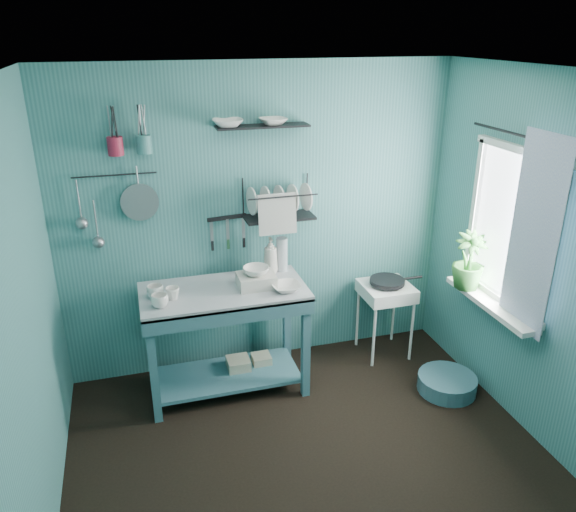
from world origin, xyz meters
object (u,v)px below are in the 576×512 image
object	(u,v)px
utensil_cup_teal	(144,144)
floor_basin	(447,383)
soap_bottle	(271,256)
dish_rack	(279,199)
frying_pan	(387,281)
utensil_cup_magenta	(115,146)
hotplate_stand	(384,319)
storage_tin_small	(262,366)
work_counter	(226,340)
mug_left	(160,301)
potted_plant	(469,261)
wash_tub	(256,281)
colander	(140,202)
storage_tin_large	(239,370)
water_bottle	(282,254)
mug_right	(155,292)
mug_mid	(173,293)

from	to	relation	value
utensil_cup_teal	floor_basin	world-z (taller)	utensil_cup_teal
soap_bottle	dish_rack	xyz separation A→B (m)	(0.10, 0.08, 0.44)
frying_pan	utensil_cup_magenta	bearing A→B (deg)	175.02
hotplate_stand	storage_tin_small	distance (m)	1.16
work_counter	dish_rack	xyz separation A→B (m)	(0.52, 0.28, 1.03)
mug_left	soap_bottle	distance (m)	0.97
floor_basin	hotplate_stand	bearing A→B (deg)	110.30
work_counter	hotplate_stand	bearing A→B (deg)	9.66
mug_left	potted_plant	xyz separation A→B (m)	(2.32, -0.22, 0.12)
wash_tub	storage_tin_small	xyz separation A→B (m)	(0.05, 0.10, -0.83)
colander	hotplate_stand	bearing A→B (deg)	-6.16
colander	storage_tin_large	bearing A→B (deg)	-25.71
wash_tub	floor_basin	size ratio (longest dim) A/B	0.60
work_counter	frying_pan	bearing A→B (deg)	9.66
mug_left	storage_tin_small	bearing A→B (deg)	17.10
mug_left	wash_tub	xyz separation A→B (m)	(0.73, 0.14, 0.00)
water_bottle	frying_pan	bearing A→B (deg)	-4.72
mug_right	water_bottle	size ratio (longest dim) A/B	0.44
mug_right	utensil_cup_teal	bearing A→B (deg)	84.68
work_counter	wash_tub	world-z (taller)	wash_tub
mug_mid	utensil_cup_magenta	xyz separation A→B (m)	(-0.29, 0.39, 1.01)
mug_mid	storage_tin_small	bearing A→B (deg)	11.63
work_counter	storage_tin_large	xyz separation A→B (m)	(0.10, 0.05, -0.33)
utensil_cup_magenta	colander	xyz separation A→B (m)	(0.13, 0.03, -0.43)
work_counter	potted_plant	distance (m)	1.98
work_counter	storage_tin_large	world-z (taller)	work_counter
mug_mid	wash_tub	world-z (taller)	wash_tub
storage_tin_large	mug_right	bearing A→B (deg)	-175.24
utensil_cup_magenta	utensil_cup_teal	bearing A→B (deg)	0.00
mug_mid	mug_right	world-z (taller)	mug_right
hotplate_stand	dish_rack	xyz separation A→B (m)	(-0.92, 0.13, 1.14)
work_counter	storage_tin_small	size ratio (longest dim) A/B	6.23
soap_bottle	water_bottle	bearing A→B (deg)	11.31
mug_mid	storage_tin_small	xyz separation A→B (m)	(0.68, 0.14, -0.83)
mug_left	mug_mid	distance (m)	0.14
hotplate_stand	mug_mid	bearing A→B (deg)	176.74
hotplate_stand	dish_rack	bearing A→B (deg)	162.06
soap_bottle	storage_tin_small	bearing A→B (deg)	-135.00
utensil_cup_magenta	mug_left	bearing A→B (deg)	-69.16
dish_rack	utensil_cup_magenta	bearing A→B (deg)	173.01
mug_mid	mug_right	size ratio (longest dim) A/B	0.81
utensil_cup_magenta	potted_plant	xyz separation A→B (m)	(2.51, -0.71, -0.88)
mug_left	hotplate_stand	world-z (taller)	mug_left
floor_basin	soap_bottle	bearing A→B (deg)	149.96
mug_left	floor_basin	world-z (taller)	mug_left
mug_mid	frying_pan	bearing A→B (deg)	6.44
water_bottle	frying_pan	distance (m)	0.97
utensil_cup_teal	potted_plant	xyz separation A→B (m)	(2.31, -0.71, -0.89)
water_bottle	soap_bottle	bearing A→B (deg)	-168.69
mug_left	colander	world-z (taller)	colander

